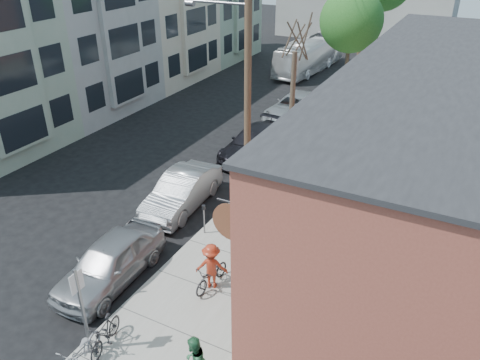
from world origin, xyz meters
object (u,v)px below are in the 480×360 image
at_px(patio_chair_b, 249,327).
at_px(parking_meter_near, 204,215).
at_px(utility_pole_near, 246,79).
at_px(tree_bare, 292,110).
at_px(car_2, 254,143).
at_px(parked_bike_b, 81,354).
at_px(patron_grey, 248,275).
at_px(parking_meter_far, 283,142).
at_px(car_3, 296,108).
at_px(patio_chair_a, 286,275).
at_px(parked_bike_a, 105,334).
at_px(sign_post, 81,303).
at_px(bus, 310,55).
at_px(car_1, 182,191).
at_px(tree_leafy_mid, 351,21).
at_px(cyclist, 211,266).
at_px(car_0, 110,261).

bearing_deg(patio_chair_b, parking_meter_near, 148.96).
relative_size(utility_pole_near, tree_bare, 1.81).
bearing_deg(tree_bare, car_2, 176.49).
bearing_deg(parked_bike_b, tree_bare, 78.42).
bearing_deg(patron_grey, parking_meter_far, -157.43).
bearing_deg(parking_meter_near, car_3, 96.19).
xyz_separation_m(tree_bare, patio_chair_a, (3.40, -8.74, -2.33)).
xyz_separation_m(utility_pole_near, patio_chair_b, (3.73, -7.26, -4.82)).
bearing_deg(parked_bike_a, patron_grey, 42.69).
bearing_deg(sign_post, utility_pole_near, 89.76).
bearing_deg(utility_pole_near, bus, 102.64).
bearing_deg(parking_meter_far, car_1, -107.21).
height_order(utility_pole_near, patio_chair_a, utility_pole_near).
relative_size(patron_grey, parked_bike_a, 1.03).
distance_m(patio_chair_b, patron_grey, 1.84).
relative_size(patio_chair_a, car_2, 0.17).
xyz_separation_m(parking_meter_far, car_3, (-1.45, 5.61, -0.19)).
distance_m(sign_post, bus, 31.47).
distance_m(tree_leafy_mid, patio_chair_a, 19.14).
relative_size(parked_bike_b, car_3, 0.32).
distance_m(utility_pole_near, tree_leafy_mid, 13.48).
bearing_deg(car_3, car_2, -87.75).
height_order(patio_chair_a, cyclist, cyclist).
distance_m(parking_meter_near, parked_bike_a, 6.11).
bearing_deg(patio_chair_a, bus, 94.67).
bearing_deg(tree_leafy_mid, parked_bike_a, -90.23).
xyz_separation_m(patio_chair_b, cyclist, (-2.07, 1.46, 0.37)).
relative_size(utility_pole_near, tree_leafy_mid, 1.35).
relative_size(parked_bike_a, car_3, 0.28).
distance_m(parking_meter_far, cyclist, 10.44).
bearing_deg(patron_grey, car_1, -121.46).
distance_m(patron_grey, car_0, 4.70).
xyz_separation_m(patio_chair_b, car_1, (-5.83, 5.42, 0.18)).
bearing_deg(parked_bike_b, sign_post, 104.68).
height_order(patio_chair_a, car_0, car_0).
height_order(sign_post, car_3, sign_post).
relative_size(car_2, bus, 0.55).
relative_size(sign_post, tree_leafy_mid, 0.38).
bearing_deg(parked_bike_b, parking_meter_near, 82.21).
xyz_separation_m(car_0, car_3, (0.00, 17.02, 0.02)).
bearing_deg(cyclist, tree_leafy_mid, -108.37).
xyz_separation_m(sign_post, tree_bare, (0.45, 13.69, 1.09)).
relative_size(parked_bike_a, bus, 0.17).
distance_m(patio_chair_b, cyclist, 2.56).
relative_size(tree_leafy_mid, parked_bike_b, 4.06).
bearing_deg(patio_chair_b, parking_meter_far, 122.97).
bearing_deg(car_1, car_2, 81.52).
height_order(parking_meter_near, bus, bus).
xyz_separation_m(tree_leafy_mid, parked_bike_a, (-0.09, -22.84, -5.00)).
height_order(parking_meter_near, parked_bike_b, parking_meter_near).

